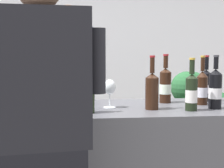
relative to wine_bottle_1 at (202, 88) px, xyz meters
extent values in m
cube|color=white|center=(-0.69, 2.56, 0.32)|extent=(8.00, 0.10, 2.80)
cylinder|color=black|center=(0.00, 0.00, -0.02)|extent=(0.07, 0.07, 0.19)
cone|color=black|center=(0.00, 0.00, 0.09)|extent=(0.07, 0.07, 0.04)
cylinder|color=black|center=(0.00, 0.00, 0.16)|extent=(0.03, 0.03, 0.09)
cylinder|color=#B79333|center=(0.00, 0.00, 0.21)|extent=(0.03, 0.03, 0.01)
cylinder|color=silver|center=(0.00, 0.00, -0.03)|extent=(0.07, 0.07, 0.07)
cylinder|color=black|center=(-0.37, -0.14, -0.02)|extent=(0.08, 0.08, 0.20)
cone|color=black|center=(-0.37, -0.14, 0.10)|extent=(0.08, 0.08, 0.03)
cylinder|color=black|center=(-0.37, -0.14, 0.16)|extent=(0.03, 0.03, 0.10)
cylinder|color=maroon|center=(-0.37, -0.14, 0.21)|extent=(0.03, 0.03, 0.01)
cylinder|color=black|center=(0.08, 0.15, -0.02)|extent=(0.07, 0.07, 0.20)
cone|color=black|center=(0.08, 0.15, 0.10)|extent=(0.07, 0.07, 0.03)
cylinder|color=black|center=(0.08, 0.15, 0.16)|extent=(0.03, 0.03, 0.09)
cylinder|color=maroon|center=(0.08, 0.15, 0.21)|extent=(0.04, 0.04, 0.01)
cylinder|color=silver|center=(0.08, 0.15, -0.03)|extent=(0.07, 0.07, 0.06)
cylinder|color=black|center=(-0.22, 0.10, -0.01)|extent=(0.08, 0.08, 0.21)
cone|color=black|center=(-0.22, 0.10, 0.11)|extent=(0.08, 0.08, 0.03)
cylinder|color=black|center=(-0.22, 0.10, 0.17)|extent=(0.03, 0.03, 0.08)
cylinder|color=maroon|center=(-0.22, 0.10, 0.22)|extent=(0.04, 0.04, 0.01)
cylinder|color=silver|center=(-0.22, 0.10, -0.02)|extent=(0.08, 0.08, 0.07)
cylinder|color=black|center=(-1.04, -0.22, -0.01)|extent=(0.08, 0.08, 0.20)
cone|color=black|center=(-1.04, -0.22, 0.11)|extent=(0.08, 0.08, 0.04)
cylinder|color=black|center=(-1.04, -0.22, 0.17)|extent=(0.03, 0.03, 0.08)
cylinder|color=black|center=(-1.04, -0.22, 0.22)|extent=(0.03, 0.03, 0.01)
cylinder|color=black|center=(-0.77, -0.22, -0.01)|extent=(0.07, 0.07, 0.20)
cone|color=black|center=(-0.77, -0.22, 0.10)|extent=(0.07, 0.07, 0.03)
cylinder|color=black|center=(-0.77, -0.22, 0.16)|extent=(0.03, 0.03, 0.08)
cylinder|color=#333338|center=(-0.77, -0.22, 0.20)|extent=(0.03, 0.03, 0.01)
cylinder|color=black|center=(0.03, -0.15, -0.01)|extent=(0.08, 0.08, 0.21)
cone|color=black|center=(0.03, -0.15, 0.12)|extent=(0.08, 0.08, 0.03)
cylinder|color=black|center=(0.03, -0.15, 0.17)|extent=(0.03, 0.03, 0.08)
cylinder|color=#333338|center=(0.03, -0.15, 0.21)|extent=(0.03, 0.03, 0.01)
cylinder|color=silver|center=(0.03, -0.15, -0.02)|extent=(0.08, 0.08, 0.07)
cylinder|color=black|center=(-0.14, -0.21, -0.02)|extent=(0.07, 0.07, 0.20)
cone|color=black|center=(-0.14, -0.21, 0.10)|extent=(0.07, 0.07, 0.03)
cylinder|color=black|center=(-0.14, -0.21, 0.15)|extent=(0.03, 0.03, 0.09)
cylinder|color=#B79333|center=(-0.14, -0.21, 0.20)|extent=(0.04, 0.04, 0.01)
cylinder|color=silver|center=(-0.14, -0.21, -0.03)|extent=(0.07, 0.07, 0.08)
cylinder|color=black|center=(-1.16, -0.14, -0.02)|extent=(0.07, 0.07, 0.18)
cone|color=black|center=(-1.16, -0.14, 0.09)|extent=(0.07, 0.07, 0.04)
cylinder|color=black|center=(-1.16, -0.14, 0.15)|extent=(0.03, 0.03, 0.09)
cylinder|color=black|center=(-1.16, -0.14, 0.20)|extent=(0.03, 0.03, 0.01)
cylinder|color=silver|center=(-0.63, -0.06, -0.11)|extent=(0.08, 0.08, 0.00)
cylinder|color=silver|center=(-0.63, -0.06, -0.07)|extent=(0.01, 0.01, 0.09)
ellipsoid|color=silver|center=(-0.63, -0.06, 0.02)|extent=(0.08, 0.08, 0.09)
ellipsoid|color=maroon|center=(-0.63, -0.06, 0.00)|extent=(0.06, 0.06, 0.03)
cube|color=black|center=(-0.90, 0.65, -0.64)|extent=(0.40, 0.29, 0.88)
cube|color=#191E47|center=(-0.90, 0.65, 0.12)|extent=(0.44, 0.30, 0.63)
sphere|color=brown|center=(-0.90, 0.65, 0.52)|extent=(0.19, 0.19, 0.19)
cylinder|color=#191E47|center=(-0.66, 0.62, 0.19)|extent=(0.08, 0.08, 0.28)
cylinder|color=#191E47|center=(-1.14, 0.69, 0.19)|extent=(0.08, 0.08, 0.28)
cube|color=black|center=(-0.99, -0.67, 0.13)|extent=(0.44, 0.29, 0.60)
cylinder|color=black|center=(-0.74, -0.64, 0.21)|extent=(0.08, 0.08, 0.29)
sphere|color=#23562D|center=(0.47, 0.93, -0.33)|extent=(0.38, 0.38, 0.38)
sphere|color=#23562D|center=(0.27, 0.94, -0.48)|extent=(0.37, 0.37, 0.37)
sphere|color=#23562D|center=(0.29, 1.01, -0.43)|extent=(0.30, 0.30, 0.30)
sphere|color=#23562D|center=(0.32, 1.14, -0.45)|extent=(0.47, 0.47, 0.47)
sphere|color=#23562D|center=(0.33, 1.16, -0.16)|extent=(0.38, 0.38, 0.38)
sphere|color=#23562D|center=(0.27, 1.11, -0.13)|extent=(0.32, 0.32, 0.32)
sphere|color=#23562D|center=(0.38, 1.08, -0.20)|extent=(0.34, 0.34, 0.34)
cylinder|color=#4C3823|center=(0.36, 1.04, -0.54)|extent=(0.05, 0.05, 0.60)
camera|label=1|loc=(-0.83, -2.16, 0.26)|focal=54.17mm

